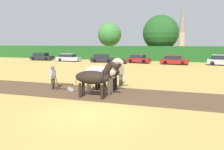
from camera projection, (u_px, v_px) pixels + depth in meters
ground_plane at (90, 114)px, 10.19m from camera, size 240.00×240.00×0.00m
plowed_furrow_strip at (51, 89)px, 15.55m from camera, size 24.90×4.80×0.01m
hedgerow at (165, 54)px, 40.65m from camera, size 79.29×1.33×2.80m
tree_far_left at (110, 35)px, 50.11m from camera, size 5.41×5.41×8.02m
tree_left at (161, 33)px, 44.21m from camera, size 7.21×7.21×8.99m
church_spire at (182, 28)px, 78.06m from camera, size 2.63×2.63×17.09m
draft_horse_lead_left at (94, 77)px, 13.02m from camera, size 2.88×0.89×2.29m
draft_horse_lead_right at (101, 72)px, 14.17m from camera, size 2.87×0.97×2.42m
draft_horse_trail_left at (108, 72)px, 15.35m from camera, size 2.68×0.97×2.32m
plow at (65, 86)px, 15.15m from camera, size 1.65×0.47×1.13m
farmer_at_plow at (53, 76)px, 15.48m from camera, size 0.41×0.64×1.64m
farmer_beside_team at (121, 72)px, 16.94m from camera, size 0.39×0.64×1.74m
parked_car_far_left at (42, 57)px, 43.00m from camera, size 4.50×2.30×1.47m
parked_car_left at (68, 58)px, 40.45m from camera, size 4.46×1.71×1.41m
parked_car_center_left at (102, 58)px, 38.34m from camera, size 4.34×2.45×1.44m
parked_car_center at (139, 59)px, 36.80m from camera, size 4.06×2.37×1.42m
parked_car_center_right at (174, 60)px, 34.21m from camera, size 4.31×2.04×1.43m
parked_car_right at (221, 60)px, 32.86m from camera, size 4.11×2.21×1.58m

